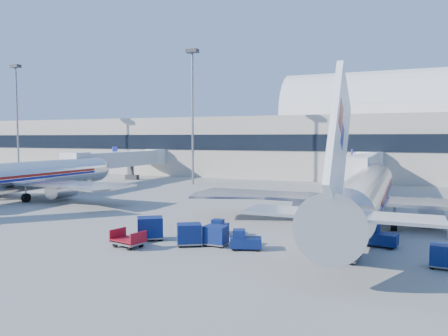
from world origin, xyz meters
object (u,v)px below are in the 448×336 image
at_px(airliner_mid, 17,177).
at_px(cart_train_c, 150,228).
at_px(mast_west, 193,96).
at_px(cart_train_a, 216,235).
at_px(mast_far_west, 17,104).
at_px(jetbridge_near, 364,165).
at_px(cart_solo_near, 342,246).
at_px(cart_open_red, 128,241).
at_px(cart_solo_far, 444,256).
at_px(airliner_main, 364,194).
at_px(tug_left, 219,227).
at_px(cart_train_b, 189,234).
at_px(jetbridge_mid, 125,159).
at_px(tug_right, 378,236).
at_px(tug_lead, 245,241).

bearing_deg(airliner_mid, cart_train_c, -23.56).
bearing_deg(mast_west, cart_train_a, -60.82).
bearing_deg(mast_far_west, jetbridge_near, 0.68).
bearing_deg(airliner_mid, jetbridge_near, 33.59).
xyz_separation_m(cart_solo_near, cart_open_red, (-14.73, -2.36, -0.54)).
relative_size(jetbridge_near, cart_solo_far, 15.71).
height_order(mast_far_west, cart_train_a, mast_far_west).
distance_m(airliner_main, tug_left, 13.53).
height_order(airliner_mid, jetbridge_near, airliner_mid).
distance_m(mast_west, cart_train_b, 44.53).
relative_size(cart_train_a, cart_open_red, 0.67).
xyz_separation_m(mast_west, cart_train_c, (15.28, -37.39, -13.84)).
relative_size(mast_far_west, cart_train_c, 8.92).
height_order(jetbridge_mid, tug_right, jetbridge_mid).
height_order(airliner_main, cart_solo_far, airliner_main).
relative_size(cart_train_b, cart_train_c, 0.91).
relative_size(airliner_mid, jetbridge_mid, 1.35).
distance_m(tug_lead, cart_train_c, 7.76).
xyz_separation_m(mast_far_west, cart_train_b, (58.91, -37.83, -13.93)).
bearing_deg(tug_right, airliner_mid, 179.11).
xyz_separation_m(mast_far_west, cart_train_c, (55.28, -37.39, -13.84)).
distance_m(airliner_mid, mast_far_west, 39.68).
relative_size(tug_left, cart_solo_near, 0.95).
height_order(tug_right, cart_train_a, tug_right).
height_order(mast_far_west, mast_west, same).
xyz_separation_m(jetbridge_near, tug_right, (4.08, -33.49, -3.19)).
xyz_separation_m(jetbridge_near, jetbridge_mid, (-42.00, 0.00, 0.00)).
relative_size(cart_train_c, cart_solo_near, 1.11).
bearing_deg(tug_right, cart_train_b, -149.57).
bearing_deg(cart_train_b, airliner_mid, 126.65).
distance_m(tug_lead, tug_right, 9.81).
bearing_deg(cart_solo_far, airliner_main, 120.67).
height_order(tug_left, cart_open_red, tug_left).
xyz_separation_m(airliner_main, mast_west, (-30.00, 25.49, 11.87)).
bearing_deg(cart_train_b, tug_left, 50.12).
distance_m(jetbridge_mid, cart_train_c, 48.47).
distance_m(jetbridge_near, tug_left, 35.62).
relative_size(cart_train_c, cart_open_red, 0.99).
bearing_deg(tug_left, airliner_main, -56.85).
relative_size(cart_train_c, cart_solo_far, 1.45).
distance_m(cart_solo_near, cart_open_red, 14.93).
xyz_separation_m(airliner_mid, tug_lead, (35.04, -11.82, -2.27)).
relative_size(airliner_main, jetbridge_near, 1.35).
relative_size(jetbridge_mid, cart_train_c, 10.85).
bearing_deg(cart_train_c, cart_train_b, -41.14).
bearing_deg(cart_solo_far, tug_left, 173.17).
xyz_separation_m(airliner_main, airliner_mid, (-42.00, 0.00, 0.00)).
relative_size(jetbridge_near, mast_west, 1.22).
height_order(airliner_main, mast_west, mast_west).
distance_m(tug_right, cart_train_a, 11.82).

